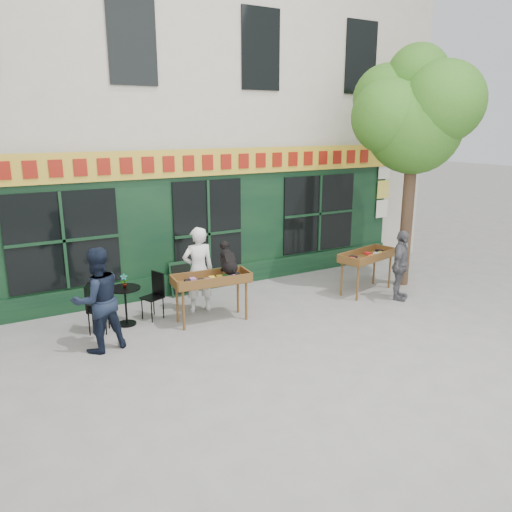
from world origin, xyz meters
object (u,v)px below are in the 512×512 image
object	(u,v)px
woman	(198,270)
book_cart_right	(367,258)
book_cart_center	(212,282)
bistro_table	(125,298)
man_left	(98,300)
man_right	(400,265)
dog	(228,257)

from	to	relation	value
woman	book_cart_right	size ratio (longest dim) A/B	1.13
book_cart_center	bistro_table	size ratio (longest dim) A/B	2.04
woman	man_left	xyz separation A→B (m)	(-2.25, -0.89, 0.02)
woman	man_left	distance (m)	2.42
book_cart_right	man_left	bearing A→B (deg)	167.29
man_right	man_left	xyz separation A→B (m)	(-6.45, 0.65, 0.13)
woman	dog	bearing A→B (deg)	121.77
book_cart_center	man_left	distance (m)	2.26
man_right	book_cart_right	bearing A→B (deg)	78.17
dog	woman	distance (m)	0.87
book_cart_right	bistro_table	world-z (taller)	book_cart_right
man_right	man_left	bearing A→B (deg)	140.60
dog	woman	xyz separation A→B (m)	(-0.35, 0.70, -0.38)
dog	bistro_table	size ratio (longest dim) A/B	0.79
book_cart_right	man_left	distance (m)	6.15
book_cart_center	dog	world-z (taller)	dog
woman	man_right	world-z (taller)	woman
woman	bistro_table	world-z (taller)	woman
man_right	man_left	world-z (taller)	man_left
book_cart_center	woman	xyz separation A→B (m)	(0.00, 0.65, 0.08)
dog	book_cart_right	bearing A→B (deg)	3.71
man_right	dog	bearing A→B (deg)	134.03
woman	bistro_table	bearing A→B (deg)	4.88
dog	bistro_table	distance (m)	2.16
dog	man_left	size ratio (longest dim) A/B	0.33
book_cart_right	bistro_table	size ratio (longest dim) A/B	2.11
dog	man_right	xyz separation A→B (m)	(3.85, -0.84, -0.50)
woman	book_cart_right	bearing A→B (deg)	173.72
book_cart_center	book_cart_right	distance (m)	3.91
woman	man_right	distance (m)	4.48
man_right	bistro_table	world-z (taller)	man_right
woman	book_cart_right	world-z (taller)	woman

